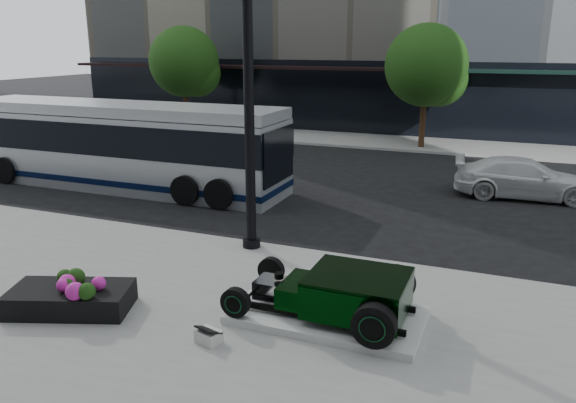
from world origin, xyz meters
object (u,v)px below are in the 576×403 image
at_px(lamppost, 249,97).
at_px(white_sedan, 525,178).
at_px(transit_bus, 121,145).
at_px(flower_planter, 71,297).
at_px(hot_rod, 346,293).

height_order(lamppost, white_sedan, lamppost).
bearing_deg(white_sedan, transit_bus, 100.22).
bearing_deg(flower_planter, transit_bus, 122.38).
distance_m(hot_rod, lamppost, 5.30).
bearing_deg(lamppost, transit_bus, 149.35).
relative_size(flower_planter, transit_bus, 0.20).
bearing_deg(lamppost, white_sedan, 51.88).
relative_size(lamppost, white_sedan, 1.77).
bearing_deg(transit_bus, flower_planter, -57.62).
height_order(hot_rod, white_sedan, white_sedan).
relative_size(flower_planter, white_sedan, 0.55).
distance_m(lamppost, flower_planter, 5.73).
bearing_deg(lamppost, flower_planter, -111.16).
height_order(hot_rod, flower_planter, hot_rod).
relative_size(hot_rod, flower_planter, 1.32).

